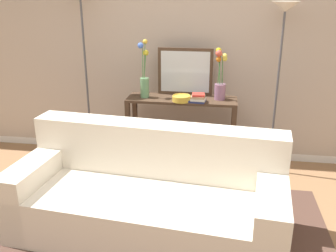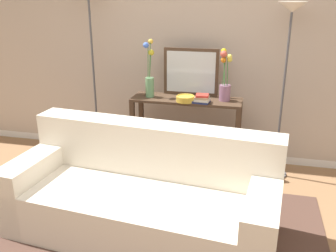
{
  "view_description": "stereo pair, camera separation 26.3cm",
  "coord_description": "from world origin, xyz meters",
  "px_view_note": "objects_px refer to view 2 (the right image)",
  "views": [
    {
      "loc": [
        0.33,
        -2.22,
        1.95
      ],
      "look_at": [
        -0.19,
        1.05,
        0.75
      ],
      "focal_mm": 39.82,
      "sensor_mm": 36.0,
      "label": 1
    },
    {
      "loc": [
        0.59,
        -2.17,
        1.95
      ],
      "look_at": [
        -0.19,
        1.05,
        0.75
      ],
      "focal_mm": 39.82,
      "sensor_mm": 36.0,
      "label": 2
    }
  ],
  "objects_px": {
    "vase_short_flowers": "(225,82)",
    "book_stack": "(202,99)",
    "vase_tall_flowers": "(150,77)",
    "couch": "(143,197)",
    "floor_lamp_left": "(91,30)",
    "fruit_bowl": "(185,99)",
    "console_table": "(186,121)",
    "floor_lamp_right": "(288,43)",
    "book_row_under_console": "(161,160)",
    "wall_mirror": "(191,72)"
  },
  "relations": [
    {
      "from": "console_table",
      "to": "book_row_under_console",
      "type": "bearing_deg",
      "value": 180.0
    },
    {
      "from": "vase_short_flowers",
      "to": "vase_tall_flowers",
      "type": "bearing_deg",
      "value": -177.6
    },
    {
      "from": "floor_lamp_right",
      "to": "fruit_bowl",
      "type": "relative_size",
      "value": 9.29
    },
    {
      "from": "console_table",
      "to": "floor_lamp_left",
      "type": "relative_size",
      "value": 0.62
    },
    {
      "from": "vase_short_flowers",
      "to": "book_stack",
      "type": "distance_m",
      "value": 0.31
    },
    {
      "from": "wall_mirror",
      "to": "vase_tall_flowers",
      "type": "distance_m",
      "value": 0.46
    },
    {
      "from": "floor_lamp_left",
      "to": "floor_lamp_right",
      "type": "relative_size",
      "value": 1.06
    },
    {
      "from": "console_table",
      "to": "fruit_bowl",
      "type": "xyz_separation_m",
      "value": [
        0.01,
        -0.12,
        0.3
      ]
    },
    {
      "from": "vase_short_flowers",
      "to": "book_stack",
      "type": "bearing_deg",
      "value": -148.22
    },
    {
      "from": "fruit_bowl",
      "to": "console_table",
      "type": "bearing_deg",
      "value": 95.3
    },
    {
      "from": "couch",
      "to": "book_row_under_console",
      "type": "xyz_separation_m",
      "value": [
        -0.18,
        1.27,
        -0.26
      ]
    },
    {
      "from": "floor_lamp_right",
      "to": "vase_short_flowers",
      "type": "distance_m",
      "value": 0.73
    },
    {
      "from": "fruit_bowl",
      "to": "book_stack",
      "type": "bearing_deg",
      "value": -1.14
    },
    {
      "from": "vase_tall_flowers",
      "to": "vase_short_flowers",
      "type": "xyz_separation_m",
      "value": [
        0.82,
        0.03,
        -0.01
      ]
    },
    {
      "from": "console_table",
      "to": "floor_lamp_right",
      "type": "xyz_separation_m",
      "value": [
        1.01,
        0.05,
        0.89
      ]
    },
    {
      "from": "vase_tall_flowers",
      "to": "vase_short_flowers",
      "type": "bearing_deg",
      "value": 2.4
    },
    {
      "from": "floor_lamp_left",
      "to": "wall_mirror",
      "type": "distance_m",
      "value": 1.21
    },
    {
      "from": "floor_lamp_left",
      "to": "book_stack",
      "type": "relative_size",
      "value": 10.52
    },
    {
      "from": "wall_mirror",
      "to": "vase_short_flowers",
      "type": "xyz_separation_m",
      "value": [
        0.39,
        -0.14,
        -0.06
      ]
    },
    {
      "from": "console_table",
      "to": "book_stack",
      "type": "xyz_separation_m",
      "value": [
        0.19,
        -0.12,
        0.31
      ]
    },
    {
      "from": "fruit_bowl",
      "to": "book_stack",
      "type": "height_order",
      "value": "book_stack"
    },
    {
      "from": "floor_lamp_right",
      "to": "book_stack",
      "type": "relative_size",
      "value": 9.94
    },
    {
      "from": "couch",
      "to": "console_table",
      "type": "height_order",
      "value": "couch"
    },
    {
      "from": "console_table",
      "to": "vase_short_flowers",
      "type": "height_order",
      "value": "vase_short_flowers"
    },
    {
      "from": "book_row_under_console",
      "to": "floor_lamp_right",
      "type": "bearing_deg",
      "value": 2.35
    },
    {
      "from": "couch",
      "to": "vase_short_flowers",
      "type": "relative_size",
      "value": 4.11
    },
    {
      "from": "wall_mirror",
      "to": "book_stack",
      "type": "height_order",
      "value": "wall_mirror"
    },
    {
      "from": "vase_tall_flowers",
      "to": "fruit_bowl",
      "type": "xyz_separation_m",
      "value": [
        0.42,
        -0.1,
        -0.19
      ]
    },
    {
      "from": "floor_lamp_right",
      "to": "fruit_bowl",
      "type": "distance_m",
      "value": 1.18
    },
    {
      "from": "console_table",
      "to": "floor_lamp_right",
      "type": "height_order",
      "value": "floor_lamp_right"
    },
    {
      "from": "console_table",
      "to": "vase_tall_flowers",
      "type": "height_order",
      "value": "vase_tall_flowers"
    },
    {
      "from": "book_row_under_console",
      "to": "fruit_bowl",
      "type": "bearing_deg",
      "value": -20.92
    },
    {
      "from": "floor_lamp_left",
      "to": "book_row_under_console",
      "type": "relative_size",
      "value": 5.05
    },
    {
      "from": "vase_tall_flowers",
      "to": "book_stack",
      "type": "bearing_deg",
      "value": -9.68
    },
    {
      "from": "couch",
      "to": "floor_lamp_left",
      "type": "height_order",
      "value": "floor_lamp_left"
    },
    {
      "from": "floor_lamp_right",
      "to": "book_row_under_console",
      "type": "height_order",
      "value": "floor_lamp_right"
    },
    {
      "from": "floor_lamp_left",
      "to": "vase_tall_flowers",
      "type": "xyz_separation_m",
      "value": [
        0.7,
        -0.07,
        -0.48
      ]
    },
    {
      "from": "floor_lamp_right",
      "to": "vase_short_flowers",
      "type": "xyz_separation_m",
      "value": [
        -0.61,
        -0.04,
        -0.41
      ]
    },
    {
      "from": "book_row_under_console",
      "to": "book_stack",
      "type": "bearing_deg",
      "value": -14.06
    },
    {
      "from": "vase_tall_flowers",
      "to": "book_row_under_console",
      "type": "bearing_deg",
      "value": 9.35
    },
    {
      "from": "vase_tall_flowers",
      "to": "fruit_bowl",
      "type": "bearing_deg",
      "value": -13.12
    },
    {
      "from": "wall_mirror",
      "to": "floor_lamp_right",
      "type": "bearing_deg",
      "value": -5.84
    },
    {
      "from": "wall_mirror",
      "to": "book_row_under_console",
      "type": "bearing_deg",
      "value": -153.49
    },
    {
      "from": "floor_lamp_left",
      "to": "vase_tall_flowers",
      "type": "distance_m",
      "value": 0.85
    },
    {
      "from": "floor_lamp_right",
      "to": "vase_tall_flowers",
      "type": "height_order",
      "value": "floor_lamp_right"
    },
    {
      "from": "console_table",
      "to": "floor_lamp_left",
      "type": "height_order",
      "value": "floor_lamp_left"
    },
    {
      "from": "couch",
      "to": "fruit_bowl",
      "type": "distance_m",
      "value": 1.29
    },
    {
      "from": "wall_mirror",
      "to": "book_stack",
      "type": "distance_m",
      "value": 0.4
    },
    {
      "from": "floor_lamp_left",
      "to": "book_stack",
      "type": "height_order",
      "value": "floor_lamp_left"
    },
    {
      "from": "couch",
      "to": "fruit_bowl",
      "type": "xyz_separation_m",
      "value": [
        0.13,
        1.15,
        0.56
      ]
    }
  ]
}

